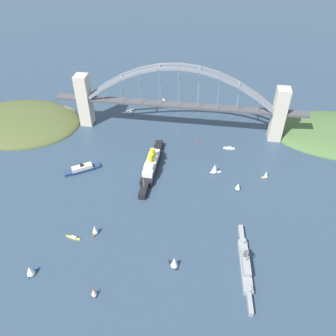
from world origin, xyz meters
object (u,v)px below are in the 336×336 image
ocean_liner (151,165)px  channel_marker_buoy (198,141)px  seaplane_second_in_formation (130,111)px  small_boat_4 (174,262)px  small_boat_0 (94,292)px  small_boat_3 (229,148)px  small_boat_5 (73,238)px  small_boat_8 (238,186)px  small_boat_7 (95,229)px  harbor_ferry_steamer (83,169)px  small_boat_6 (30,270)px  seaplane_taxiing_near_bridge (163,101)px  small_boat_2 (215,168)px  naval_cruiser (245,264)px  harbor_arch_bridge (179,105)px  small_boat_1 (266,175)px

ocean_liner → channel_marker_buoy: (-41.89, -54.19, -4.49)m
seaplane_second_in_formation → small_boat_4: 229.70m
small_boat_0 → small_boat_3: size_ratio=0.63×
small_boat_5 → small_boat_8: small_boat_8 is taller
small_boat_0 → small_boat_7: size_ratio=0.77×
harbor_ferry_steamer → small_boat_4: 142.55m
seaplane_second_in_formation → small_boat_5: 199.32m
seaplane_second_in_formation → small_boat_7: size_ratio=0.90×
small_boat_6 → small_boat_7: 55.86m
small_boat_5 → seaplane_taxiing_near_bridge: bearing=-99.0°
harbor_ferry_steamer → seaplane_taxiing_near_bridge: bearing=-111.2°
small_boat_2 → small_boat_5: size_ratio=0.91×
small_boat_6 → channel_marker_buoy: 213.63m
small_boat_3 → small_boat_0: bearing=64.2°
small_boat_3 → small_boat_8: (-8.44, 63.83, 3.16)m
naval_cruiser → small_boat_2: naval_cruiser is taller
small_boat_5 → channel_marker_buoy: channel_marker_buoy is taller
harbor_arch_bridge → channel_marker_buoy: size_ratio=100.33×
small_boat_2 → small_boat_3: size_ratio=0.94×
small_boat_1 → small_boat_6: small_boat_6 is taller
small_boat_4 → harbor_ferry_steamer: bearing=-42.9°
channel_marker_buoy → naval_cruiser: bearing=106.9°
small_boat_3 → small_boat_5: bearing=49.1°
harbor_ferry_steamer → small_boat_6: size_ratio=3.14×
harbor_arch_bridge → small_boat_5: harbor_arch_bridge is taller
small_boat_1 → small_boat_8: small_boat_1 is taller
ocean_liner → harbor_ferry_steamer: (67.01, 11.94, -2.99)m
small_boat_6 → channel_marker_buoy: size_ratio=3.82×
naval_cruiser → seaplane_second_in_formation: naval_cruiser is taller
small_boat_6 → small_boat_5: bearing=-116.7°
ocean_liner → small_boat_5: (46.27, 94.50, -4.83)m
harbor_arch_bridge → small_boat_3: 72.37m
harbor_ferry_steamer → channel_marker_buoy: size_ratio=12.01×
small_boat_2 → channel_marker_buoy: 53.98m
small_boat_1 → small_boat_4: bearing=56.7°
seaplane_taxiing_near_bridge → small_boat_7: (20.61, 222.70, 2.67)m
small_boat_1 → small_boat_3: 55.51m
seaplane_taxiing_near_bridge → small_boat_2: small_boat_2 is taller
harbor_ferry_steamer → small_boat_4: bearing=137.1°
seaplane_taxiing_near_bridge → small_boat_4: (-46.92, 244.79, 3.31)m
small_boat_6 → channel_marker_buoy: (-106.52, -185.14, -3.59)m
harbor_arch_bridge → small_boat_3: bearing=155.2°
small_boat_1 → small_boat_8: 34.17m
naval_cruiser → channel_marker_buoy: (47.35, -155.85, -2.18)m
small_boat_1 → harbor_ferry_steamer: bearing=5.0°
ocean_liner → small_boat_7: ocean_liner is taller
small_boat_4 → small_boat_3: bearing=-104.0°
small_boat_1 → channel_marker_buoy: size_ratio=3.16×
seaplane_taxiing_near_bridge → small_boat_0: bearing=89.0°
small_boat_6 → harbor_ferry_steamer: bearing=-88.9°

